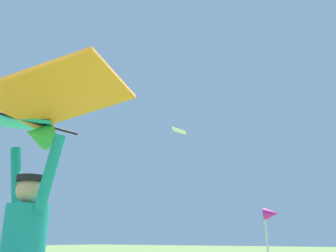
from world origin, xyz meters
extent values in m
cylinder|color=teal|center=(0.10, -0.11, 1.10)|extent=(0.37, 0.37, 0.56)
sphere|color=tan|center=(0.10, -0.11, 1.49)|extent=(0.23, 0.23, 0.23)
cylinder|color=black|center=(0.10, -0.11, 1.59)|extent=(0.26, 0.26, 0.05)
cylinder|color=teal|center=(0.37, -0.13, 1.61)|extent=(0.28, 0.12, 0.62)
cylinder|color=teal|center=(-0.16, -0.08, 1.61)|extent=(0.28, 0.12, 0.62)
cylinder|color=black|center=(0.10, -0.11, 2.08)|extent=(0.10, 0.82, 0.02)
cube|color=orange|center=(0.58, -0.28, 2.18)|extent=(1.19, 1.10, 0.23)
cube|color=#19B2AD|center=(-0.40, -0.18, 2.18)|extent=(1.25, 1.20, 0.23)
cone|color=green|center=(0.10, -0.11, 1.98)|extent=(0.26, 0.22, 0.24)
pyramid|color=white|center=(-5.71, 11.39, 6.07)|extent=(0.82, 0.87, 0.41)
cone|color=#DB2393|center=(0.39, 5.18, 1.60)|extent=(0.28, 0.24, 0.24)
camera|label=1|loc=(2.68, -1.84, 1.11)|focal=36.90mm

